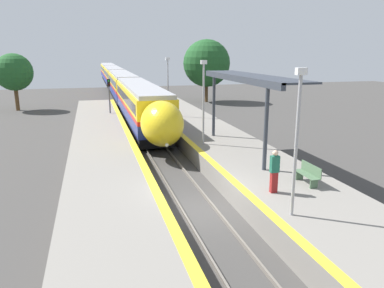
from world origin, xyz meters
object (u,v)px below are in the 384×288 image
object	(u,v)px
lamppost_near	(297,134)
train	(118,81)
lamppost_far	(168,83)
platform_bench	(309,174)
railway_signal	(109,97)
person_waiting	(274,170)
lamppost_mid	(204,97)

from	to	relation	value
lamppost_near	train	bearing A→B (deg)	92.91
train	lamppost_far	world-z (taller)	lamppost_far
platform_bench	railway_signal	xyz separation A→B (m)	(-7.42, 22.31, 1.11)
person_waiting	lamppost_near	bearing A→B (deg)	-100.27
railway_signal	lamppost_far	world-z (taller)	lamppost_far
platform_bench	railway_signal	bearing A→B (deg)	108.41
railway_signal	lamppost_far	xyz separation A→B (m)	(5.05, -2.98, 1.41)
platform_bench	person_waiting	xyz separation A→B (m)	(-1.97, -0.56, 0.48)
train	platform_bench	size ratio (longest dim) A/B	50.91
train	railway_signal	xyz separation A→B (m)	(-2.55, -24.23, 0.35)
person_waiting	platform_bench	bearing A→B (deg)	15.73
lamppost_far	lamppost_mid	bearing A→B (deg)	-90.00
railway_signal	lamppost_mid	xyz separation A→B (m)	(5.05, -14.02, 1.41)
railway_signal	lamppost_far	size ratio (longest dim) A/B	0.81
lamppost_mid	lamppost_near	bearing A→B (deg)	-90.00
railway_signal	train	bearing A→B (deg)	84.00
lamppost_near	railway_signal	bearing A→B (deg)	101.40
lamppost_near	lamppost_far	xyz separation A→B (m)	(0.00, 22.08, 0.00)
person_waiting	lamppost_far	bearing A→B (deg)	91.15
railway_signal	platform_bench	bearing A→B (deg)	-71.59
train	platform_bench	world-z (taller)	train
person_waiting	railway_signal	world-z (taller)	railway_signal
railway_signal	lamppost_mid	bearing A→B (deg)	-70.18
platform_bench	lamppost_mid	world-z (taller)	lamppost_mid
person_waiting	lamppost_near	distance (m)	3.02
person_waiting	railway_signal	distance (m)	23.52
train	railway_signal	size ratio (longest dim) A/B	18.59
train	lamppost_near	size ratio (longest dim) A/B	15.15
lamppost_mid	person_waiting	bearing A→B (deg)	-87.43
lamppost_near	lamppost_mid	size ratio (longest dim) A/B	1.00
platform_bench	lamppost_near	size ratio (longest dim) A/B	0.30
train	lamppost_mid	size ratio (longest dim) A/B	15.15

